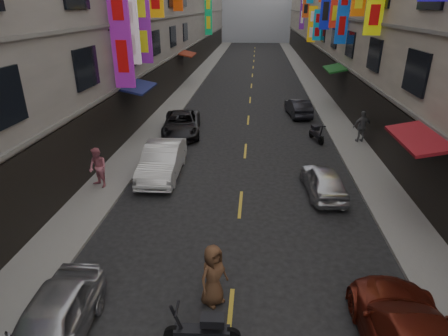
% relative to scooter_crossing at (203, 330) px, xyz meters
% --- Properties ---
extents(sidewalk_left, '(2.00, 90.00, 0.12)m').
position_rel_scooter_crossing_xyz_m(sidewalk_left, '(-5.44, 30.81, -0.38)').
color(sidewalk_left, slate).
rests_on(sidewalk_left, ground).
extents(sidewalk_right, '(2.00, 90.00, 0.12)m').
position_rel_scooter_crossing_xyz_m(sidewalk_right, '(6.56, 30.81, -0.38)').
color(sidewalk_right, slate).
rests_on(sidewalk_right, ground).
extents(street_awnings, '(13.99, 35.20, 0.41)m').
position_rel_scooter_crossing_xyz_m(street_awnings, '(-0.70, 14.81, 2.56)').
color(street_awnings, '#154F25').
rests_on(street_awnings, ground).
extents(lane_markings, '(0.12, 80.20, 0.01)m').
position_rel_scooter_crossing_xyz_m(lane_markings, '(0.56, 27.81, -0.44)').
color(lane_markings, gold).
rests_on(lane_markings, ground).
extents(scooter_crossing, '(1.80, 0.50, 1.14)m').
position_rel_scooter_crossing_xyz_m(scooter_crossing, '(0.00, 0.00, 0.00)').
color(scooter_crossing, black).
rests_on(scooter_crossing, ground).
extents(scooter_far_right, '(0.73, 1.76, 1.14)m').
position_rel_scooter_crossing_xyz_m(scooter_far_right, '(4.61, 14.80, 0.00)').
color(scooter_far_right, black).
rests_on(scooter_far_right, ground).
extents(car_left_near, '(1.71, 3.87, 1.29)m').
position_rel_scooter_crossing_xyz_m(car_left_near, '(-3.44, -0.33, 0.20)').
color(car_left_near, '#BABBC0').
rests_on(car_left_near, ground).
extents(car_left_mid, '(1.74, 4.61, 1.50)m').
position_rel_scooter_crossing_xyz_m(car_left_mid, '(-3.17, 9.29, 0.31)').
color(car_left_mid, silver).
rests_on(car_left_mid, ground).
extents(car_left_far, '(2.79, 4.98, 1.31)m').
position_rel_scooter_crossing_xyz_m(car_left_far, '(-3.44, 15.43, 0.22)').
color(car_left_far, black).
rests_on(car_left_far, ground).
extents(car_right_mid, '(1.72, 3.68, 1.22)m').
position_rel_scooter_crossing_xyz_m(car_right_mid, '(3.96, 8.02, 0.17)').
color(car_right_mid, silver).
rests_on(car_right_mid, ground).
extents(car_right_far, '(1.78, 3.87, 1.23)m').
position_rel_scooter_crossing_xyz_m(car_right_far, '(4.07, 20.23, 0.17)').
color(car_right_far, '#212228').
rests_on(car_right_far, ground).
extents(pedestrian_lfar, '(1.03, 0.94, 1.75)m').
position_rel_scooter_crossing_xyz_m(pedestrian_lfar, '(-5.54, 7.66, 0.55)').
color(pedestrian_lfar, '#C5687A').
rests_on(pedestrian_lfar, sidewalk_left).
extents(pedestrian_rfar, '(1.15, 0.80, 1.79)m').
position_rel_scooter_crossing_xyz_m(pedestrian_rfar, '(7.07, 14.55, 0.57)').
color(pedestrian_rfar, slate).
rests_on(pedestrian_rfar, sidewalk_right).
extents(pedestrian_crossing, '(1.01, 1.04, 1.76)m').
position_rel_scooter_crossing_xyz_m(pedestrian_crossing, '(0.08, 1.39, 0.44)').
color(pedestrian_crossing, '#523421').
rests_on(pedestrian_crossing, ground).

